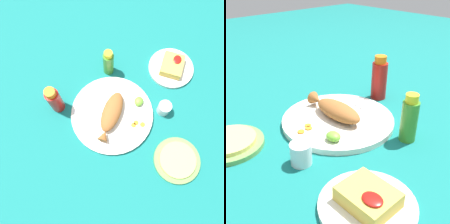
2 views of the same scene
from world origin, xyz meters
The scene contains 16 objects.
ground_plane centered at (0.00, 0.00, 0.00)m, with size 4.00×4.00×0.00m, color #146B66.
main_plate centered at (0.00, 0.00, 0.01)m, with size 0.36×0.36×0.02m, color silver.
fried_fish centered at (-0.01, 0.00, 0.04)m, with size 0.22×0.08×0.05m.
fork_near centered at (-0.02, 0.09, 0.02)m, with size 0.06×0.18×0.00m.
fork_far centered at (0.02, 0.09, 0.02)m, with size 0.09×0.17×0.00m.
carrot_slice_near centered at (-0.01, -0.14, 0.02)m, with size 0.02×0.02×0.00m, color orange.
carrot_slice_mid centered at (-0.02, -0.10, 0.02)m, with size 0.02×0.02×0.00m, color orange.
carrot_slice_far centered at (-0.01, -0.11, 0.02)m, with size 0.02×0.02×0.00m, color orange.
lime_wedge_main centered at (0.09, -0.10, 0.03)m, with size 0.04×0.04×0.02m, color #6BB233.
hot_sauce_bottle_red centered at (-0.03, 0.24, 0.08)m, with size 0.06×0.06×0.16m.
hot_sauce_bottle_green centered at (0.21, 0.08, 0.07)m, with size 0.05×0.05×0.14m.
salt_cup centered at (0.09, -0.21, 0.03)m, with size 0.06×0.06×0.06m.
side_plate_fries centered at (0.30, -0.20, 0.01)m, with size 0.21×0.21×0.01m, color silver.
fries_pile centered at (0.31, -0.20, 0.03)m, with size 0.12×0.09×0.04m.
tortilla_plate centered at (-0.11, -0.31, 0.01)m, with size 0.19×0.19×0.01m, color #6B9E4C.
tortilla_stack centered at (-0.11, -0.31, 0.02)m, with size 0.15×0.15×0.01m, color #E0C666.
Camera 1 is at (-0.29, -0.09, 0.92)m, focal length 35.00 mm.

